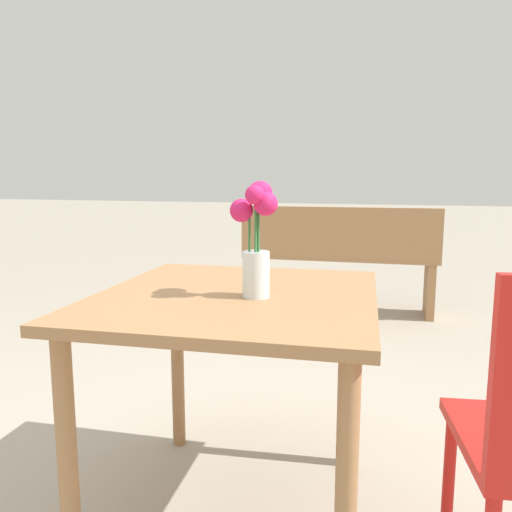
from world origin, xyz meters
name	(u,v)px	position (x,y,z in m)	size (l,w,h in m)	color
table_front	(237,327)	(0.00, 0.00, 0.62)	(0.87, 0.93, 0.73)	#9E7047
flower_vase	(256,241)	(0.07, -0.03, 0.89)	(0.14, 0.13, 0.33)	silver
bench_near	(338,256)	(-0.04, 2.54, 0.46)	(1.54, 0.44, 0.85)	#9E7047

